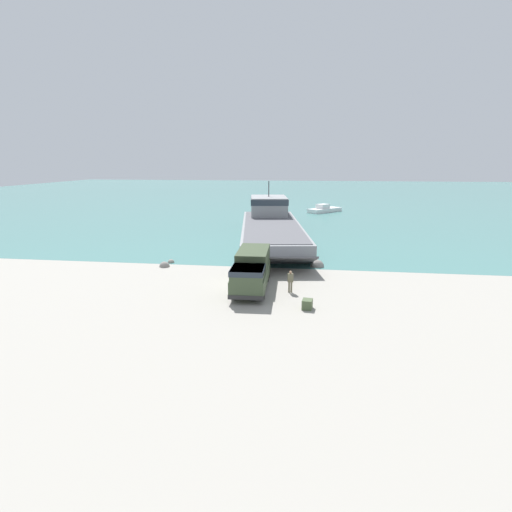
{
  "coord_description": "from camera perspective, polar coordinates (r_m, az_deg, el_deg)",
  "views": [
    {
      "loc": [
        5.63,
        -31.77,
        10.15
      ],
      "look_at": [
        0.89,
        3.67,
        1.63
      ],
      "focal_mm": 28.0,
      "sensor_mm": 36.0,
      "label": 1
    }
  ],
  "objects": [
    {
      "name": "water_surface",
      "position": [
        128.04,
        5.13,
        8.79
      ],
      "size": [
        240.0,
        180.0,
        0.01
      ],
      "primitive_type": "cube",
      "color": "#477F7A",
      "rests_on": "ground_plane"
    },
    {
      "name": "soldier_on_ramp",
      "position": [
        31.58,
        4.93,
        -3.42
      ],
      "size": [
        0.47,
        0.31,
        1.79
      ],
      "rotation": [
        0.0,
        0.0,
        1.74
      ],
      "color": "#6B664C",
      "rests_on": "ground_plane"
    },
    {
      "name": "shoreline_rock_c",
      "position": [
        40.41,
        -12.93,
        -1.5
      ],
      "size": [
        1.02,
        1.02,
        1.02
      ],
      "primitive_type": "sphere",
      "color": "gray",
      "rests_on": "ground_plane"
    },
    {
      "name": "cargo_crate",
      "position": [
        28.5,
        7.33,
        -6.85
      ],
      "size": [
        0.79,
        0.9,
        0.69
      ],
      "primitive_type": "cube",
      "rotation": [
        0.0,
        0.0,
        -0.13
      ],
      "color": "#475638",
      "rests_on": "ground_plane"
    },
    {
      "name": "shoreline_rock_a",
      "position": [
        39.92,
        8.72,
        -1.49
      ],
      "size": [
        1.36,
        1.36,
        1.36
      ],
      "primitive_type": "sphere",
      "color": "gray",
      "rests_on": "ground_plane"
    },
    {
      "name": "military_truck",
      "position": [
        32.42,
        -0.62,
        -1.96
      ],
      "size": [
        2.88,
        8.2,
        2.97
      ],
      "rotation": [
        0.0,
        0.0,
        -1.53
      ],
      "color": "#3D4C33",
      "rests_on": "ground_plane"
    },
    {
      "name": "moored_boat_a",
      "position": [
        83.32,
        9.73,
        6.58
      ],
      "size": [
        7.2,
        7.51,
        1.65
      ],
      "rotation": [
        0.0,
        0.0,
        5.54
      ],
      "color": "white",
      "rests_on": "ground_plane"
    },
    {
      "name": "landing_craft",
      "position": [
        56.58,
        2.1,
        4.75
      ],
      "size": [
        11.87,
        33.7,
        7.14
      ],
      "rotation": [
        0.0,
        0.0,
        0.14
      ],
      "color": "gray",
      "rests_on": "ground_plane"
    },
    {
      "name": "ground_plane",
      "position": [
        33.83,
        -2.32,
        -4.08
      ],
      "size": [
        240.0,
        240.0,
        0.0
      ],
      "primitive_type": "plane",
      "color": "#9E998E"
    },
    {
      "name": "shoreline_rock_b",
      "position": [
        41.92,
        -12.04,
        -0.92
      ],
      "size": [
        0.69,
        0.69,
        0.69
      ],
      "primitive_type": "sphere",
      "color": "gray",
      "rests_on": "ground_plane"
    }
  ]
}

